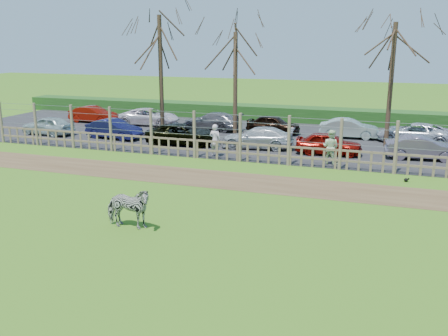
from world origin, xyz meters
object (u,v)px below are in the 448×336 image
(visitor_a, at_px, (215,140))
(car_12, at_px, (414,133))
(car_5, at_px, (422,148))
(car_10, at_px, (273,124))
(car_4, at_px, (329,143))
(car_9, at_px, (212,121))
(car_8, at_px, (150,117))
(tree_right, at_px, (393,55))
(car_1, at_px, (114,129))
(car_11, at_px, (349,128))
(car_0, at_px, (48,125))
(car_7, at_px, (93,114))
(car_3, at_px, (257,138))
(zebra, at_px, (128,208))
(crow, at_px, (406,180))
(tree_mid, at_px, (235,60))
(tree_left, at_px, (160,47))
(visitor_b, at_px, (331,147))
(car_2, at_px, (183,134))

(visitor_a, xyz_separation_m, car_12, (10.09, 7.12, -0.26))
(car_5, height_order, car_10, same)
(car_4, xyz_separation_m, car_9, (-8.52, 4.94, 0.00))
(car_4, xyz_separation_m, car_8, (-13.45, 5.39, 0.00))
(tree_right, distance_m, car_8, 17.15)
(car_5, bearing_deg, car_1, 85.06)
(car_11, bearing_deg, car_0, 101.81)
(tree_right, distance_m, car_7, 21.46)
(car_0, height_order, car_3, same)
(zebra, relative_size, car_8, 0.39)
(zebra, bearing_deg, car_4, -23.16)
(tree_right, distance_m, car_9, 12.45)
(zebra, height_order, car_4, zebra)
(crow, relative_size, car_11, 0.06)
(zebra, bearing_deg, car_8, 22.41)
(zebra, bearing_deg, car_10, -4.63)
(tree_right, height_order, car_0, tree_right)
(tree_mid, xyz_separation_m, car_12, (10.54, 2.17, -4.23))
(zebra, distance_m, car_4, 13.90)
(car_9, height_order, car_12, same)
(car_5, bearing_deg, car_3, 85.00)
(car_0, bearing_deg, car_4, 93.99)
(tree_right, bearing_deg, tree_left, -173.66)
(visitor_b, bearing_deg, tree_left, 1.34)
(zebra, distance_m, car_0, 18.44)
(car_9, bearing_deg, car_1, -41.06)
(visitor_a, height_order, car_2, visitor_a)
(car_4, bearing_deg, zebra, 156.44)
(car_7, distance_m, car_12, 22.41)
(car_2, relative_size, car_9, 1.04)
(crow, bearing_deg, tree_mid, 146.19)
(car_2, distance_m, car_3, 4.45)
(tree_left, xyz_separation_m, car_11, (11.22, 3.53, -4.98))
(car_1, bearing_deg, car_3, -81.70)
(car_1, bearing_deg, tree_mid, -64.27)
(car_5, distance_m, car_12, 4.29)
(tree_left, relative_size, tree_right, 1.07)
(zebra, distance_m, car_2, 13.39)
(car_4, bearing_deg, visitor_a, 110.05)
(tree_left, bearing_deg, tree_right, 6.34)
(visitor_b, xyz_separation_m, car_0, (-18.38, 2.04, -0.26))
(visitor_a, xyz_separation_m, car_7, (-12.31, 7.46, -0.26))
(car_1, bearing_deg, tree_left, -55.37)
(car_10, bearing_deg, car_7, 92.28)
(car_3, bearing_deg, car_5, 85.29)
(tree_left, relative_size, car_8, 1.82)
(car_1, bearing_deg, car_9, -37.60)
(car_1, bearing_deg, car_5, -81.76)
(visitor_a, bearing_deg, car_5, -158.27)
(car_12, bearing_deg, tree_right, -34.77)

